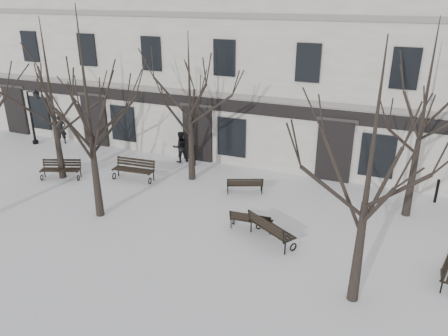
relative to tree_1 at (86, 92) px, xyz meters
The scene contains 17 objects.
ground 6.75m from the tree_1, 11.25° to the right, with size 100.00×100.00×0.00m, color white.
building 12.88m from the tree_1, 69.65° to the left, with size 40.40×10.20×11.40m.
tree_1 is the anchor object (origin of this frame).
tree_2 10.12m from the tree_1, ahead, with size 5.20×5.20×7.43m.
tree_4 4.74m from the tree_1, 148.83° to the left, with size 5.16×5.16×7.37m.
tree_5 5.05m from the tree_1, 68.90° to the left, with size 4.76×4.76×6.79m.
tree_6 12.26m from the tree_1, 22.46° to the left, with size 5.30×5.30×7.57m.
bench_0 6.43m from the tree_1, 149.66° to the left, with size 1.93×1.28×0.93m.
bench_1 7.60m from the tree_1, 11.00° to the left, with size 1.61×0.67×0.80m.
bench_2 8.21m from the tree_1, ahead, with size 1.99×1.61×0.98m.
bench_3 5.73m from the tree_1, 101.26° to the left, with size 2.04×0.88×1.00m.
bench_4 7.70m from the tree_1, 41.33° to the left, with size 1.66×1.14×0.80m.
lamp_post 11.01m from the tree_1, 146.54° to the left, with size 1.01×0.37×3.23m.
bollard_a 7.72m from the tree_1, 79.66° to the left, with size 0.14×0.14×1.12m.
bollard_b 14.64m from the tree_1, 27.04° to the left, with size 0.14×0.14×1.07m.
pedestrian_a 11.12m from the tree_1, 139.59° to the left, with size 0.62×0.41×1.70m, color black.
pedestrian_b 8.16m from the tree_1, 87.85° to the left, with size 0.80×0.63×1.65m, color black.
Camera 1 is at (6.03, -11.55, 8.33)m, focal length 35.00 mm.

